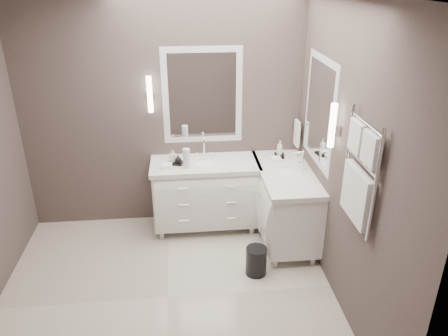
{
  "coord_description": "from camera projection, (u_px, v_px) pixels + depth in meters",
  "views": [
    {
      "loc": [
        0.21,
        -3.3,
        2.87
      ],
      "look_at": [
        0.61,
        0.7,
        1.01
      ],
      "focal_mm": 35.0,
      "sensor_mm": 36.0,
      "label": 1
    }
  ],
  "objects": [
    {
      "name": "soap_bottle_b",
      "position": [
        178.0,
        159.0,
        4.86
      ],
      "size": [
        0.1,
        0.1,
        0.09
      ],
      "primitive_type": "imported",
      "rotation": [
        0.0,
        0.0,
        0.42
      ],
      "color": "black",
      "rests_on": "amenity_tray_back"
    },
    {
      "name": "soap_bottle_c",
      "position": [
        280.0,
        148.0,
        5.06
      ],
      "size": [
        0.09,
        0.09,
        0.18
      ],
      "primitive_type": "imported",
      "rotation": [
        0.0,
        0.0,
        0.34
      ],
      "color": "white",
      "rests_on": "amenity_tray_right"
    },
    {
      "name": "towel_bar_corner",
      "position": [
        297.0,
        133.0,
        5.07
      ],
      "size": [
        0.03,
        0.22,
        0.3
      ],
      "color": "white",
      "rests_on": "wall_right"
    },
    {
      "name": "sconce_back",
      "position": [
        150.0,
        95.0,
        4.77
      ],
      "size": [
        0.06,
        0.06,
        0.4
      ],
      "color": "white",
      "rests_on": "wall_back"
    },
    {
      "name": "vanity_back",
      "position": [
        206.0,
        191.0,
        5.11
      ],
      "size": [
        1.24,
        0.59,
        0.97
      ],
      "color": "white",
      "rests_on": "floor"
    },
    {
      "name": "wall_front",
      "position": [
        149.0,
        292.0,
        2.24
      ],
      "size": [
        3.2,
        0.01,
        2.7
      ],
      "primitive_type": "cube",
      "color": "#4B3F3C",
      "rests_on": "floor"
    },
    {
      "name": "amenity_tray_back",
      "position": [
        176.0,
        163.0,
        4.91
      ],
      "size": [
        0.18,
        0.16,
        0.02
      ],
      "primitive_type": "cube",
      "rotation": [
        0.0,
        0.0,
        -0.25
      ],
      "color": "black",
      "rests_on": "vanity_back"
    },
    {
      "name": "water_bottle",
      "position": [
        186.0,
        158.0,
        4.78
      ],
      "size": [
        0.1,
        0.1,
        0.22
      ],
      "primitive_type": "cylinder",
      "rotation": [
        0.0,
        0.0,
        -0.32
      ],
      "color": "silver",
      "rests_on": "vanity_back"
    },
    {
      "name": "wall_back",
      "position": [
        163.0,
        114.0,
        4.96
      ],
      "size": [
        3.2,
        0.01,
        2.7
      ],
      "primitive_type": "cube",
      "color": "#4B3F3C",
      "rests_on": "floor"
    },
    {
      "name": "floor",
      "position": [
        168.0,
        298.0,
        4.17
      ],
      "size": [
        3.2,
        3.0,
        0.01
      ],
      "primitive_type": "cube",
      "color": "beige",
      "rests_on": "ground"
    },
    {
      "name": "amenity_tray_right",
      "position": [
        279.0,
        156.0,
        5.11
      ],
      "size": [
        0.14,
        0.17,
        0.02
      ],
      "primitive_type": "cube",
      "rotation": [
        0.0,
        0.0,
        -0.2
      ],
      "color": "black",
      "rests_on": "vanity_right"
    },
    {
      "name": "wall_right",
      "position": [
        347.0,
        161.0,
        3.75
      ],
      "size": [
        0.01,
        3.0,
        2.7
      ],
      "primitive_type": "cube",
      "color": "#4B3F3C",
      "rests_on": "floor"
    },
    {
      "name": "vanity_right",
      "position": [
        285.0,
        200.0,
        4.9
      ],
      "size": [
        0.59,
        1.24,
        0.97
      ],
      "color": "white",
      "rests_on": "floor"
    },
    {
      "name": "mirror_right",
      "position": [
        319.0,
        111.0,
        4.39
      ],
      "size": [
        0.02,
        0.9,
        1.1
      ],
      "color": "white",
      "rests_on": "wall_right"
    },
    {
      "name": "waste_bin",
      "position": [
        256.0,
        261.0,
        4.44
      ],
      "size": [
        0.26,
        0.26,
        0.3
      ],
      "primitive_type": "cylinder",
      "rotation": [
        0.0,
        0.0,
        0.24
      ],
      "color": "black",
      "rests_on": "floor"
    },
    {
      "name": "soap_bottle_a",
      "position": [
        173.0,
        156.0,
        4.9
      ],
      "size": [
        0.08,
        0.08,
        0.13
      ],
      "primitive_type": "imported",
      "rotation": [
        0.0,
        0.0,
        0.43
      ],
      "color": "white",
      "rests_on": "amenity_tray_back"
    },
    {
      "name": "towel_ladder",
      "position": [
        359.0,
        177.0,
        3.36
      ],
      "size": [
        0.06,
        0.58,
        0.9
      ],
      "color": "white",
      "rests_on": "wall_right"
    },
    {
      "name": "mirror_back",
      "position": [
        202.0,
        96.0,
        4.9
      ],
      "size": [
        0.9,
        0.02,
        1.1
      ],
      "color": "white",
      "rests_on": "wall_back"
    },
    {
      "name": "sconce_right",
      "position": [
        332.0,
        126.0,
        3.84
      ],
      "size": [
        0.06,
        0.06,
        0.4
      ],
      "color": "white",
      "rests_on": "wall_right"
    }
  ]
}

